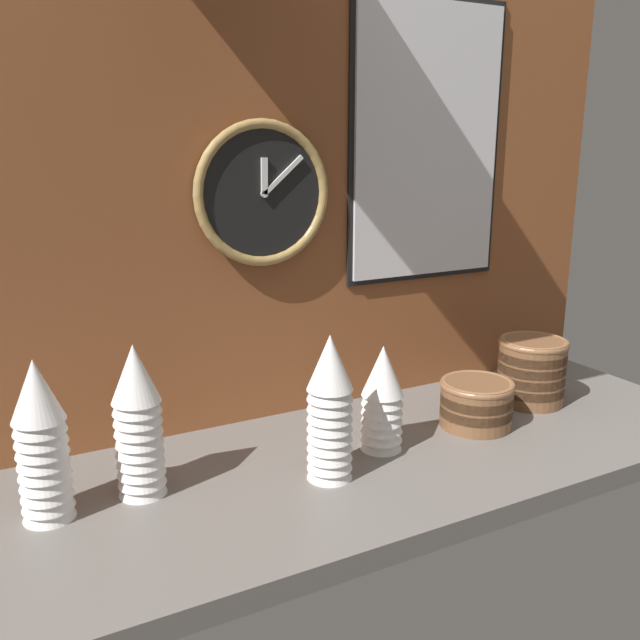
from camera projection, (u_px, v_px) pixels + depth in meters
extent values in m
cube|color=slate|center=(362.00, 462.00, 1.31)|extent=(1.60, 0.56, 0.04)
cube|color=brown|center=(299.00, 170.00, 1.40)|extent=(1.60, 0.03, 1.05)
cone|color=white|center=(381.00, 425.00, 1.31)|extent=(0.08, 0.08, 0.10)
cone|color=white|center=(381.00, 416.00, 1.31)|extent=(0.08, 0.08, 0.10)
cone|color=white|center=(382.00, 407.00, 1.30)|extent=(0.08, 0.08, 0.10)
cone|color=white|center=(382.00, 398.00, 1.30)|extent=(0.08, 0.08, 0.10)
cone|color=white|center=(382.00, 389.00, 1.29)|extent=(0.08, 0.08, 0.10)
cone|color=white|center=(382.00, 380.00, 1.29)|extent=(0.08, 0.08, 0.10)
cone|color=white|center=(382.00, 370.00, 1.28)|extent=(0.08, 0.08, 0.10)
cone|color=white|center=(47.00, 489.00, 1.07)|extent=(0.08, 0.08, 0.10)
cone|color=white|center=(46.00, 479.00, 1.06)|extent=(0.08, 0.08, 0.10)
cone|color=white|center=(44.00, 468.00, 1.06)|extent=(0.08, 0.08, 0.10)
cone|color=white|center=(43.00, 457.00, 1.05)|extent=(0.08, 0.08, 0.10)
cone|color=white|center=(42.00, 446.00, 1.05)|extent=(0.08, 0.08, 0.10)
cone|color=white|center=(41.00, 435.00, 1.04)|extent=(0.08, 0.08, 0.10)
cone|color=white|center=(39.00, 424.00, 1.04)|extent=(0.08, 0.08, 0.10)
cone|color=white|center=(38.00, 413.00, 1.03)|extent=(0.08, 0.08, 0.10)
cone|color=white|center=(37.00, 402.00, 1.03)|extent=(0.08, 0.08, 0.10)
cone|color=white|center=(36.00, 390.00, 1.03)|extent=(0.08, 0.08, 0.10)
cone|color=white|center=(330.00, 452.00, 1.20)|extent=(0.08, 0.08, 0.10)
cone|color=white|center=(330.00, 442.00, 1.19)|extent=(0.08, 0.08, 0.10)
cone|color=white|center=(330.00, 432.00, 1.19)|extent=(0.08, 0.08, 0.10)
cone|color=white|center=(330.00, 423.00, 1.18)|extent=(0.08, 0.08, 0.10)
cone|color=white|center=(330.00, 413.00, 1.18)|extent=(0.08, 0.08, 0.10)
cone|color=white|center=(330.00, 403.00, 1.17)|extent=(0.08, 0.08, 0.10)
cone|color=white|center=(330.00, 393.00, 1.17)|extent=(0.08, 0.08, 0.10)
cone|color=white|center=(330.00, 383.00, 1.16)|extent=(0.08, 0.08, 0.10)
cone|color=white|center=(330.00, 373.00, 1.16)|extent=(0.08, 0.08, 0.10)
cone|color=white|center=(330.00, 362.00, 1.16)|extent=(0.08, 0.08, 0.10)
cone|color=white|center=(141.00, 467.00, 1.14)|extent=(0.08, 0.08, 0.10)
cone|color=white|center=(141.00, 457.00, 1.14)|extent=(0.08, 0.08, 0.10)
cone|color=white|center=(140.00, 447.00, 1.13)|extent=(0.08, 0.08, 0.10)
cone|color=white|center=(139.00, 436.00, 1.13)|extent=(0.08, 0.08, 0.10)
cone|color=white|center=(138.00, 426.00, 1.12)|extent=(0.08, 0.08, 0.10)
cone|color=white|center=(138.00, 416.00, 1.12)|extent=(0.08, 0.08, 0.10)
cone|color=white|center=(137.00, 405.00, 1.11)|extent=(0.08, 0.08, 0.10)
cone|color=white|center=(136.00, 395.00, 1.11)|extent=(0.08, 0.08, 0.10)
cone|color=white|center=(135.00, 384.00, 1.10)|extent=(0.08, 0.08, 0.10)
cone|color=white|center=(134.00, 373.00, 1.10)|extent=(0.08, 0.08, 0.10)
cylinder|color=brown|center=(530.00, 392.00, 1.56)|extent=(0.15, 0.15, 0.05)
cylinder|color=brown|center=(530.00, 382.00, 1.55)|extent=(0.15, 0.15, 0.05)
cylinder|color=brown|center=(531.00, 371.00, 1.54)|extent=(0.15, 0.15, 0.05)
cylinder|color=brown|center=(532.00, 360.00, 1.54)|extent=(0.15, 0.15, 0.05)
cylinder|color=brown|center=(533.00, 350.00, 1.53)|extent=(0.15, 0.15, 0.05)
torus|color=#946542|center=(534.00, 343.00, 1.53)|extent=(0.16, 0.16, 0.02)
cylinder|color=brown|center=(477.00, 416.00, 1.42)|extent=(0.15, 0.15, 0.05)
cylinder|color=brown|center=(478.00, 404.00, 1.41)|extent=(0.15, 0.15, 0.05)
cylinder|color=brown|center=(479.00, 393.00, 1.41)|extent=(0.15, 0.15, 0.05)
torus|color=#946542|center=(479.00, 386.00, 1.40)|extent=(0.16, 0.16, 0.02)
cylinder|color=black|center=(262.00, 194.00, 1.34)|extent=(0.28, 0.02, 0.28)
torus|color=#AD894C|center=(263.00, 194.00, 1.34)|extent=(0.29, 0.02, 0.29)
cube|color=white|center=(264.00, 176.00, 1.32)|extent=(0.01, 0.01, 0.07)
cube|color=white|center=(283.00, 175.00, 1.34)|extent=(0.09, 0.01, 0.08)
cylinder|color=white|center=(264.00, 194.00, 1.33)|extent=(0.01, 0.01, 0.01)
cube|color=black|center=(427.00, 143.00, 1.51)|extent=(0.41, 0.01, 0.61)
cube|color=white|center=(428.00, 143.00, 1.50)|extent=(0.38, 0.01, 0.59)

